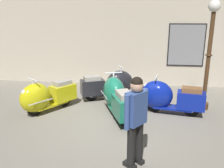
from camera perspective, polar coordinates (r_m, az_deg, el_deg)
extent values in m
plane|color=slate|center=(5.64, -0.61, -10.53)|extent=(60.00, 60.00, 0.00)
cube|color=#BCB29E|center=(8.85, 2.59, 11.94)|extent=(18.00, 0.20, 3.76)
cube|color=black|center=(8.89, 17.44, 8.91)|extent=(1.28, 0.03, 1.50)
cube|color=gray|center=(8.88, 17.46, 8.90)|extent=(1.20, 0.01, 1.42)
cylinder|color=black|center=(6.52, -18.13, -5.64)|extent=(0.30, 0.37, 0.40)
cylinder|color=silver|center=(6.52, -18.13, -5.64)|extent=(0.18, 0.20, 0.18)
cylinder|color=black|center=(6.99, -11.36, -3.64)|extent=(0.30, 0.37, 0.40)
cylinder|color=silver|center=(6.99, -11.36, -3.64)|extent=(0.18, 0.20, 0.18)
cube|color=gold|center=(6.75, -14.61, -4.77)|extent=(0.85, 0.99, 0.05)
ellipsoid|color=gold|center=(6.45, -17.97, -3.16)|extent=(0.92, 0.99, 0.76)
cube|color=gold|center=(6.90, -11.73, -2.00)|extent=(0.73, 0.79, 0.44)
cube|color=gray|center=(6.82, -11.86, 0.25)|extent=(0.51, 0.56, 0.12)
sphere|color=silver|center=(6.26, -20.36, -1.94)|extent=(0.15, 0.15, 0.15)
cylinder|color=silver|center=(6.33, -18.48, -0.23)|extent=(0.04, 0.04, 0.28)
cylinder|color=silver|center=(6.30, -18.59, 1.00)|extent=(0.38, 0.28, 0.03)
cube|color=silver|center=(6.25, -16.76, -4.15)|extent=(0.40, 0.55, 0.02)
cylinder|color=black|center=(7.56, 2.22, -1.78)|extent=(0.41, 0.24, 0.41)
cylinder|color=silver|center=(7.56, 2.22, -1.78)|extent=(0.21, 0.16, 0.18)
cylinder|color=black|center=(7.31, -5.00, -2.47)|extent=(0.41, 0.24, 0.41)
cylinder|color=silver|center=(7.31, -5.00, -2.47)|extent=(0.21, 0.16, 0.18)
cube|color=black|center=(7.42, -1.33, -2.28)|extent=(1.04, 0.73, 0.05)
ellipsoid|color=black|center=(7.46, 1.87, 0.31)|extent=(1.00, 0.84, 0.78)
cube|color=black|center=(7.25, -4.73, -0.76)|extent=(0.80, 0.66, 0.45)
cube|color=gray|center=(7.17, -4.78, 1.44)|extent=(0.57, 0.46, 0.12)
sphere|color=silver|center=(7.50, 3.97, 2.07)|extent=(0.15, 0.15, 0.15)
cylinder|color=silver|center=(7.38, 2.12, 3.00)|extent=(0.05, 0.05, 0.29)
cylinder|color=silver|center=(7.35, 2.14, 4.09)|extent=(0.21, 0.43, 0.03)
cylinder|color=black|center=(6.59, 0.32, -4.39)|extent=(0.24, 0.44, 0.44)
cylinder|color=silver|center=(6.59, 0.32, -4.39)|extent=(0.17, 0.22, 0.20)
cylinder|color=black|center=(5.67, 3.04, -7.96)|extent=(0.24, 0.44, 0.44)
cylinder|color=silver|center=(5.67, 3.04, -7.96)|extent=(0.17, 0.22, 0.20)
cube|color=#196B51|center=(6.14, 1.58, -6.23)|extent=(0.74, 1.11, 0.05)
ellipsoid|color=#196B51|center=(6.44, 0.45, -1.97)|extent=(0.86, 1.06, 0.83)
cube|color=#196B51|center=(5.62, 2.95, -5.55)|extent=(0.68, 0.85, 0.48)
cube|color=gray|center=(5.51, 2.99, -2.60)|extent=(0.48, 0.60, 0.13)
sphere|color=silver|center=(6.66, -0.23, 0.70)|extent=(0.16, 0.16, 0.16)
cylinder|color=silver|center=(6.36, 0.39, 1.38)|extent=(0.05, 0.05, 0.31)
cylinder|color=silver|center=(6.32, 0.39, 2.72)|extent=(0.46, 0.21, 0.03)
cube|color=silver|center=(6.39, -1.96, -2.63)|extent=(0.28, 0.69, 0.03)
cylinder|color=black|center=(6.55, 10.10, -4.94)|extent=(0.42, 0.15, 0.41)
cylinder|color=silver|center=(6.55, 10.10, -4.94)|extent=(0.20, 0.13, 0.18)
cylinder|color=black|center=(6.52, 18.60, -5.65)|extent=(0.42, 0.15, 0.41)
cylinder|color=silver|center=(6.52, 18.60, -5.65)|extent=(0.20, 0.13, 0.18)
cube|color=navy|center=(6.53, 14.33, -5.48)|extent=(1.02, 0.53, 0.05)
ellipsoid|color=navy|center=(6.45, 10.68, -2.57)|extent=(0.94, 0.67, 0.77)
cube|color=navy|center=(6.44, 18.42, -3.77)|extent=(0.75, 0.52, 0.45)
cube|color=brown|center=(6.36, 18.64, -1.35)|extent=(0.53, 0.37, 0.12)
sphere|color=silver|center=(6.41, 8.24, -0.55)|extent=(0.15, 0.15, 0.15)
cylinder|color=silver|center=(6.34, 10.57, 0.49)|extent=(0.04, 0.04, 0.29)
cylinder|color=silver|center=(6.31, 10.64, 1.74)|extent=(0.11, 0.45, 0.03)
cylinder|color=#472D19|center=(7.17, 21.05, -4.88)|extent=(0.28, 0.28, 0.18)
cylinder|color=#472D19|center=(6.84, 22.16, 5.46)|extent=(0.11, 0.11, 2.45)
torus|color=#472D19|center=(6.82, 22.27, 6.47)|extent=(0.19, 0.19, 0.04)
sphere|color=white|center=(6.75, 23.43, 16.89)|extent=(0.31, 0.31, 0.31)
cube|color=black|center=(4.49, 6.14, -17.73)|extent=(0.26, 0.23, 0.08)
cylinder|color=black|center=(4.25, 6.53, -12.93)|extent=(0.14, 0.14, 0.80)
cube|color=black|center=(4.35, 4.28, -18.89)|extent=(0.26, 0.23, 0.08)
cylinder|color=black|center=(4.11, 4.62, -14.00)|extent=(0.14, 0.14, 0.80)
cube|color=#334C8C|center=(3.92, 5.83, -5.79)|extent=(0.38, 0.41, 0.56)
cylinder|color=#334C8C|center=(4.09, 7.86, -5.04)|extent=(0.09, 0.09, 0.58)
cylinder|color=#334C8C|center=(3.76, 3.61, -6.87)|extent=(0.09, 0.09, 0.58)
sphere|color=tan|center=(3.79, 6.00, -0.41)|extent=(0.21, 0.21, 0.21)
sphere|color=black|center=(3.78, 6.02, 0.29)|extent=(0.20, 0.20, 0.20)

